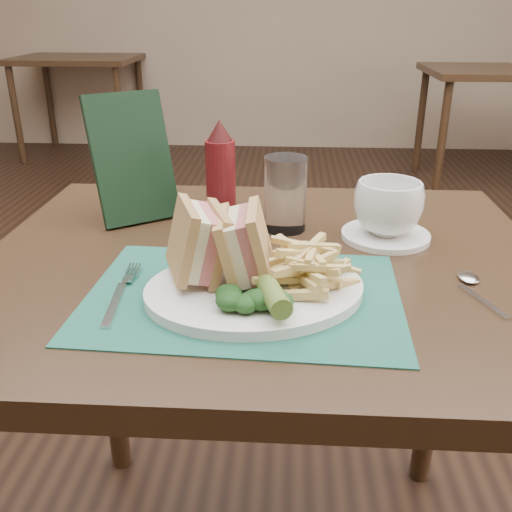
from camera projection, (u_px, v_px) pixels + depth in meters
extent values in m
plane|color=black|center=(271.00, 421.00, 1.67)|extent=(7.00, 7.00, 0.00)
plane|color=gray|center=(286.00, 147.00, 4.86)|extent=(6.00, 0.00, 6.00)
cube|color=#1B5848|center=(243.00, 296.00, 0.78)|extent=(0.44, 0.32, 0.00)
cylinder|color=#526D29|center=(270.00, 289.00, 0.72)|extent=(0.06, 0.12, 0.03)
cylinder|color=white|center=(385.00, 235.00, 0.97)|extent=(0.20, 0.20, 0.01)
imported|color=white|center=(388.00, 208.00, 0.95)|extent=(0.16, 0.16, 0.09)
cylinder|color=white|center=(285.00, 194.00, 0.99)|extent=(0.09, 0.09, 0.13)
cube|color=black|center=(132.00, 158.00, 1.02)|extent=(0.17, 0.15, 0.23)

